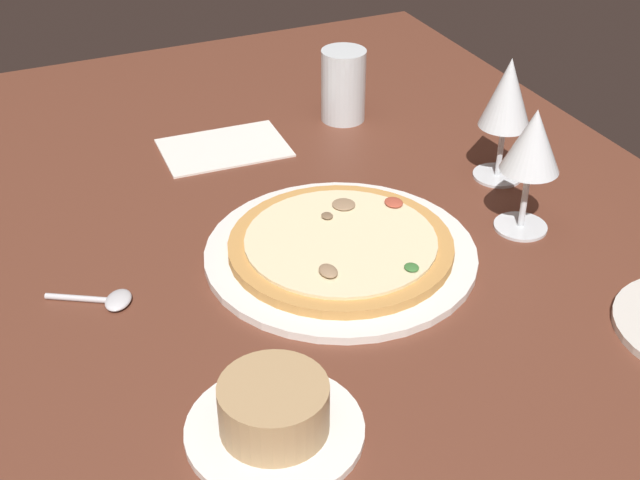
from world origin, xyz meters
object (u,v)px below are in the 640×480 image
at_px(paper_menu, 224,148).
at_px(pizza_main, 339,247).
at_px(ramekin_on_saucer, 274,414).
at_px(spoon, 109,300).
at_px(wine_glass_near, 533,145).
at_px(water_glass, 343,88).
at_px(wine_glass_far, 507,96).

bearing_deg(paper_menu, pizza_main, -170.77).
relative_size(ramekin_on_saucer, spoon, 1.73).
bearing_deg(wine_glass_near, water_glass, 10.24).
bearing_deg(water_glass, ramekin_on_saucer, 149.31).
xyz_separation_m(ramekin_on_saucer, paper_menu, (0.56, -0.14, -0.02)).
height_order(wine_glass_near, paper_menu, wine_glass_near).
relative_size(ramekin_on_saucer, wine_glass_near, 1.02).
relative_size(pizza_main, ramekin_on_saucer, 1.95).
xyz_separation_m(ramekin_on_saucer, water_glass, (0.58, -0.34, 0.03)).
distance_m(wine_glass_far, spoon, 0.57).
distance_m(pizza_main, wine_glass_far, 0.31).
bearing_deg(wine_glass_far, ramekin_on_saucer, 125.11).
xyz_separation_m(pizza_main, spoon, (0.02, 0.27, -0.01)).
relative_size(pizza_main, wine_glass_far, 1.88).
relative_size(wine_glass_far, spoon, 1.80).
height_order(pizza_main, ramekin_on_saucer, ramekin_on_saucer).
relative_size(wine_glass_near, spoon, 1.69).
xyz_separation_m(wine_glass_near, paper_menu, (0.36, 0.27, -0.11)).
bearing_deg(wine_glass_far, pizza_main, 106.71).
relative_size(water_glass, paper_menu, 0.62).
height_order(wine_glass_near, spoon, wine_glass_near).
xyz_separation_m(pizza_main, ramekin_on_saucer, (-0.24, 0.18, 0.01)).
height_order(ramekin_on_saucer, wine_glass_far, wine_glass_far).
distance_m(water_glass, spoon, 0.54).
relative_size(pizza_main, wine_glass_near, 2.00).
bearing_deg(water_glass, paper_menu, 95.99).
bearing_deg(ramekin_on_saucer, water_glass, -30.69).
bearing_deg(wine_glass_near, wine_glass_far, -21.17).
distance_m(wine_glass_far, water_glass, 0.29).
bearing_deg(spoon, paper_menu, -38.29).
height_order(pizza_main, wine_glass_near, wine_glass_near).
bearing_deg(spoon, water_glass, -53.87).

